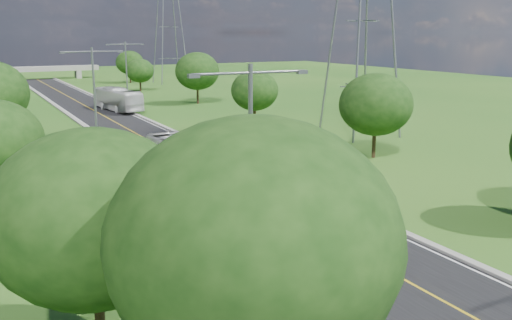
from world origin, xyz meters
The scene contains 20 objects.
ground centered at (0.00, 60.00, 0.00)m, with size 260.00×260.00×0.00m, color #205317.
road centered at (0.00, 66.00, 0.03)m, with size 8.00×150.00×0.06m, color black.
curb_left centered at (-4.25, 66.00, 0.11)m, with size 0.50×150.00×0.22m, color gray.
curb_right centered at (4.25, 66.00, 0.11)m, with size 0.50×150.00×0.22m, color gray.
speed_limit_sign centered at (5.20, 37.98, 1.60)m, with size 0.55×0.09×2.40m.
overpass centered at (0.00, 140.00, 2.41)m, with size 30.00×3.00×3.20m.
streetlight_near_left centered at (-6.00, 12.00, 5.94)m, with size 5.90×0.25×10.00m.
streetlight_mid_left centered at (-6.00, 45.00, 5.94)m, with size 5.90×0.25×10.00m.
streetlight_far_right centered at (6.00, 78.00, 5.94)m, with size 5.90×0.25×10.00m.
power_tower_near centered at (22.00, 40.00, 14.01)m, with size 9.00×6.40×28.00m.
power_tower_far centered at (26.00, 115.00, 14.01)m, with size 9.00×6.40×28.00m.
tree_la centered at (-14.00, 8.00, 5.27)m, with size 7.14×7.14×8.30m.
tree_lf centered at (-11.00, 2.00, 5.89)m, with size 7.98×7.98×9.28m.
tree_rb centered at (16.00, 30.00, 4.95)m, with size 6.72×6.72×7.82m.
tree_rc centered at (15.00, 52.00, 4.33)m, with size 5.88×5.88×6.84m.
tree_rd centered at (17.00, 76.00, 5.27)m, with size 7.14×7.14×8.30m.
tree_re centered at (14.50, 100.00, 4.02)m, with size 5.46×5.46×6.35m.
tree_rf centered at (18.00, 120.00, 4.64)m, with size 6.30×6.30×7.33m.
bus_outbound centered at (3.20, 73.00, 1.72)m, with size 2.78×11.89×3.31m, color silver.
bus_inbound centered at (-2.60, 30.12, 1.65)m, with size 2.67×11.42×3.18m, color beige.
Camera 1 is at (-17.61, -10.76, 11.34)m, focal length 40.00 mm.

